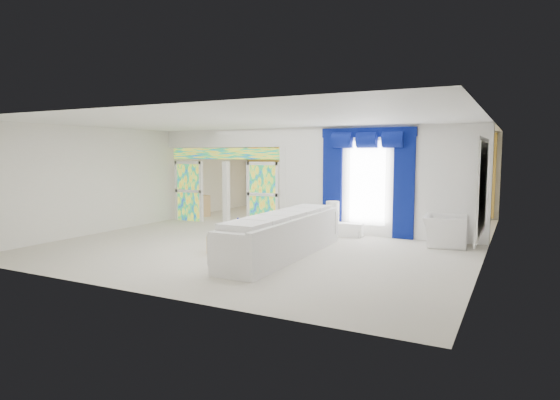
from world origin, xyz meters
The scene contains 22 objects.
floor centered at (0.00, 0.00, 0.00)m, with size 12.00×12.00×0.00m, color #B7AF9E.
dividing_wall centered at (2.15, 1.00, 1.50)m, with size 5.70×0.18×3.00m, color white.
dividing_header centered at (-2.85, 1.00, 2.73)m, with size 4.30×0.18×0.55m, color white.
stained_panel_left centered at (-4.28, 1.00, 1.00)m, with size 0.95×0.04×2.00m, color #994C3F.
stained_panel_right centered at (-1.42, 1.00, 1.00)m, with size 0.95×0.04×2.00m, color #994C3F.
stained_transom centered at (-2.85, 1.00, 2.25)m, with size 4.00×0.05×0.35m, color #994C3F.
window_pane centered at (1.90, 0.90, 1.45)m, with size 1.00×0.02×2.30m, color white.
blue_drape_left centered at (0.90, 0.87, 1.40)m, with size 0.55×0.10×2.80m, color #030A47.
blue_drape_right centered at (2.90, 0.87, 1.40)m, with size 0.55×0.10×2.80m, color #030A47.
blue_pelmet centered at (1.90, 0.87, 2.82)m, with size 2.60×0.12×0.25m, color #030A47.
wall_mirror centered at (4.94, -1.00, 1.55)m, with size 0.04×2.70×1.90m, color white.
gold_curtains centered at (0.00, 5.90, 1.50)m, with size 9.70×0.12×2.90m, color #B47F2B.
white_sofa centered at (1.03, -2.45, 0.42)m, with size 0.94×4.37×0.83m, color silver.
coffee_table centered at (-0.32, -2.15, 0.20)m, with size 0.60×1.80×0.40m, color gold.
console_table centered at (1.34, 0.53, 0.18)m, with size 1.10×0.35×0.37m, color white.
table_lamp centered at (1.04, 0.53, 0.66)m, with size 0.36×0.36×0.58m, color silver.
armchair centered at (4.03, 0.42, 0.37)m, with size 1.15×1.00×0.75m, color silver.
grand_piano centered at (-1.51, 3.39, 0.47)m, with size 1.41×1.85×0.94m, color black.
piano_bench centered at (-1.51, 1.79, 0.15)m, with size 0.88×0.34×0.29m, color black.
tv_console centered at (-4.56, 2.02, 0.38)m, with size 0.52×0.48×0.76m, color tan.
chandelier centered at (-2.30, 3.40, 2.65)m, with size 0.60×0.60×0.60m, color gold.
decanters centered at (-0.30, -2.05, 0.50)m, with size 0.25×0.84×0.29m.
Camera 1 is at (5.63, -11.57, 2.26)m, focal length 30.19 mm.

